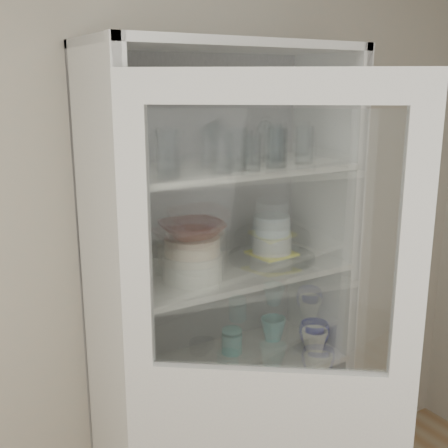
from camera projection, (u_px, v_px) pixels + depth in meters
wall_back at (152, 252)px, 2.25m from camera, size 3.60×0.02×2.60m
pantry_cabinet at (216, 338)px, 2.30m from camera, size 1.00×0.45×2.10m
cupboard_door at (267, 433)px, 1.79m from camera, size 0.75×0.57×2.00m
tumbler_0 at (168, 154)px, 1.77m from camera, size 0.09×0.09×0.15m
tumbler_1 at (223, 152)px, 1.87m from camera, size 0.09×0.09×0.14m
tumbler_2 at (236, 149)px, 1.94m from camera, size 0.08×0.08×0.15m
tumbler_3 at (252, 153)px, 1.94m from camera, size 0.07×0.07×0.12m
tumbler_4 at (276, 148)px, 2.00m from camera, size 0.08×0.08×0.14m
tumbler_5 at (278, 147)px, 2.03m from camera, size 0.08×0.08×0.14m
tumbler_6 at (304, 145)px, 2.10m from camera, size 0.09×0.09×0.14m
tumbler_7 at (120, 156)px, 1.83m from camera, size 0.08×0.08×0.13m
tumbler_8 at (168, 150)px, 1.92m from camera, size 0.08×0.08×0.15m
tumbler_9 at (210, 147)px, 2.03m from camera, size 0.09×0.09×0.14m
tumbler_10 at (245, 147)px, 2.12m from camera, size 0.08×0.08×0.12m
tumbler_11 at (272, 143)px, 2.13m from camera, size 0.08×0.08×0.15m
goblet_0 at (140, 148)px, 1.97m from camera, size 0.07×0.07×0.15m
goblet_1 at (213, 140)px, 2.13m from camera, size 0.07×0.07×0.17m
goblet_2 at (216, 139)px, 2.15m from camera, size 0.08×0.08×0.18m
goblet_3 at (265, 138)px, 2.26m from camera, size 0.07×0.07×0.16m
plate_stack_front at (193, 267)px, 2.04m from camera, size 0.22×0.22×0.10m
plate_stack_back at (162, 259)px, 2.17m from camera, size 0.20×0.20×0.07m
cream_bowl at (192, 245)px, 2.02m from camera, size 0.24×0.24×0.06m
terracotta_bowl at (192, 230)px, 2.00m from camera, size 0.25×0.25×0.06m
glass_platter at (272, 257)px, 2.28m from camera, size 0.44×0.44×0.02m
yellow_trivet at (272, 253)px, 2.27m from camera, size 0.17×0.17×0.01m
white_ramekin at (272, 244)px, 2.26m from camera, size 0.18×0.18×0.07m
grey_bowl_stack at (271, 237)px, 2.27m from camera, size 0.15×0.15×0.18m
mug_blue at (314, 334)px, 2.41m from camera, size 0.16×0.16×0.10m
mug_teal at (273, 329)px, 2.45m from camera, size 0.11×0.11×0.10m
mug_white at (314, 341)px, 2.34m from camera, size 0.14×0.14×0.10m
teal_jar at (232, 341)px, 2.33m from camera, size 0.08×0.08×0.10m
measuring_cups at (191, 374)px, 2.14m from camera, size 0.09×0.09×0.04m
white_canister at (125, 372)px, 2.08m from camera, size 0.13×0.13×0.12m
tin_box at (267, 429)px, 2.45m from camera, size 0.21×0.17×0.05m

